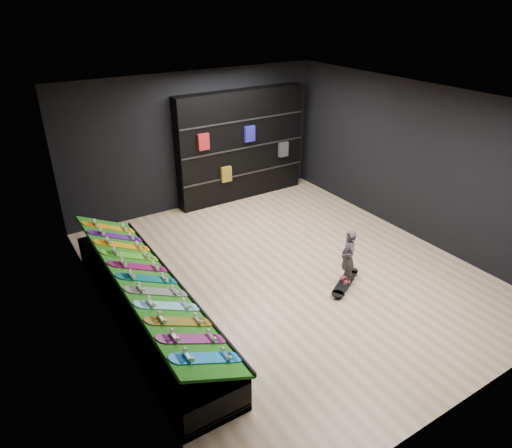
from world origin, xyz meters
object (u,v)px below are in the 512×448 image
back_shelving (241,146)px  child (347,267)px  display_rack (147,307)px  floor_skateboard (345,283)px

back_shelving → child: size_ratio=5.54×
back_shelving → child: back_shelving is taller
child → display_rack: bearing=-82.9°
display_rack → floor_skateboard: 3.27m
display_rack → back_shelving: size_ratio=1.42×
display_rack → child: bearing=-15.9°
display_rack → back_shelving: (3.60, 3.32, 1.02)m
display_rack → back_shelving: 5.00m
back_shelving → floor_skateboard: bearing=-96.2°
back_shelving → child: bearing=-96.2°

